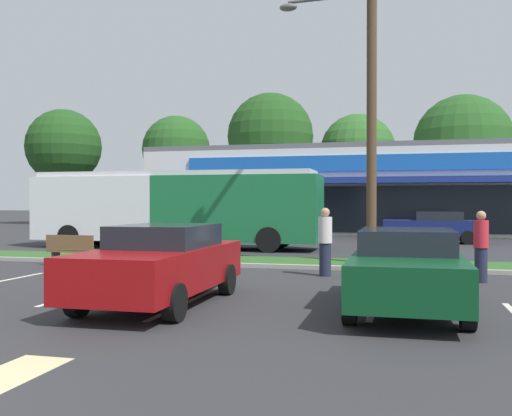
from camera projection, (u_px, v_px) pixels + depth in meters
grass_median at (218, 260)px, 18.93m from camera, size 56.00×2.20×0.12m
curb_lip at (206, 264)px, 17.75m from camera, size 56.00×0.24×0.12m
parking_stripe_1 at (101, 288)px, 13.16m from camera, size 0.12×4.80×0.01m
parking_stripe_2 at (195, 298)px, 11.80m from camera, size 0.12×4.80×0.01m
parking_stripe_3 at (375, 298)px, 11.77m from camera, size 0.12×4.80×0.01m
lot_arrow at (9, 375)px, 6.55m from camera, size 0.70×1.60×0.01m
storefront_building at (398, 191)px, 39.75m from camera, size 31.42×15.11×5.47m
tree_far_left at (64, 147)px, 52.46m from camera, size 6.71×6.71×10.35m
tree_left at (176, 150)px, 53.54m from camera, size 6.23×6.23×9.93m
tree_mid_left at (270, 136)px, 48.42m from camera, size 7.16×7.16×11.05m
tree_mid at (358, 152)px, 50.39m from camera, size 6.50×6.50×9.62m
tree_mid_right at (463, 144)px, 47.64m from camera, size 8.01×8.01×10.76m
utility_pole at (367, 66)px, 17.53m from camera, size 3.03×2.40×11.44m
city_bus at (175, 207)px, 24.73m from camera, size 12.41×2.72×3.25m
bus_stop_bench at (72, 249)px, 17.88m from camera, size 1.60×0.45×0.95m
car_0 at (435, 227)px, 27.98m from camera, size 4.74×1.92×1.50m
car_1 at (407, 268)px, 10.51m from camera, size 2.00×4.76×1.46m
car_2 at (161, 263)px, 11.11m from camera, size 1.98×4.72×1.51m
pedestrian_near_bench at (325, 242)px, 15.37m from camera, size 0.36×0.36×1.81m
pedestrian_by_pole at (481, 246)px, 14.17m from camera, size 0.35×0.35×1.74m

